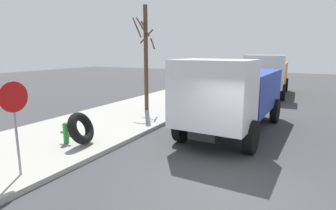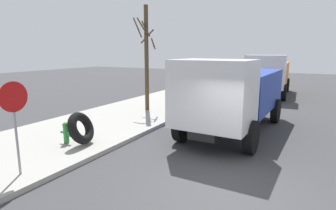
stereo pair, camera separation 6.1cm
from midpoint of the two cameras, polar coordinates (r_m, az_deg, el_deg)
ground_plane at (r=7.17m, az=10.88°, el=-16.32°), size 80.00×80.00×0.00m
sidewalk_curb at (r=10.76m, az=-24.73°, el=-7.30°), size 36.00×5.00×0.15m
fire_hydrant at (r=10.17m, az=-20.33°, el=-5.23°), size 0.21×0.47×0.74m
loose_tire at (r=9.80m, az=-17.55°, el=-4.56°), size 1.23×0.90×1.15m
stop_sign at (r=7.81m, az=-29.11°, el=-1.10°), size 0.76×0.08×2.40m
dump_truck_blue at (r=11.45m, az=13.17°, el=2.39°), size 7.09×3.01×3.00m
dump_truck_orange at (r=22.15m, az=19.62°, el=6.08°), size 7.11×3.06×3.00m
bare_tree at (r=14.76m, az=-4.70°, el=9.91°), size 1.20×1.21×5.41m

